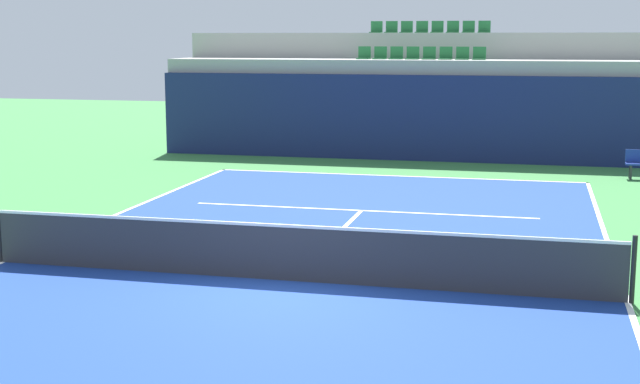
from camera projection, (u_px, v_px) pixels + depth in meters
ground_plane at (290, 281)px, 15.14m from camera, size 80.00×80.00×0.00m
court_surface at (290, 281)px, 15.14m from camera, size 11.00×24.00×0.01m
baseline_far at (397, 176)px, 26.59m from camera, size 11.00×0.10×0.00m
sideline_left at (3, 262)px, 16.40m from camera, size 0.10×24.00×0.00m
sideline_right at (628, 303)px, 13.88m from camera, size 0.10×24.00×0.00m
service_line_far at (361, 211)px, 21.27m from camera, size 8.26×0.10×0.00m
centre_service_line at (332, 240)px, 18.20m from camera, size 0.10×6.40×0.00m
back_wall at (414, 118)px, 29.81m from camera, size 17.65×0.30×2.85m
stands_tier_lower at (419, 108)px, 31.07m from camera, size 17.65×2.40×3.33m
stands_tier_upper at (428, 91)px, 33.29m from camera, size 17.65×2.40×4.24m
seating_row_lower at (421, 56)px, 30.85m from camera, size 4.43×0.44×0.44m
seating_row_upper at (429, 30)px, 33.00m from camera, size 4.43×0.44×0.44m
tennis_net at (289, 252)px, 15.05m from camera, size 11.08×0.08×1.07m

